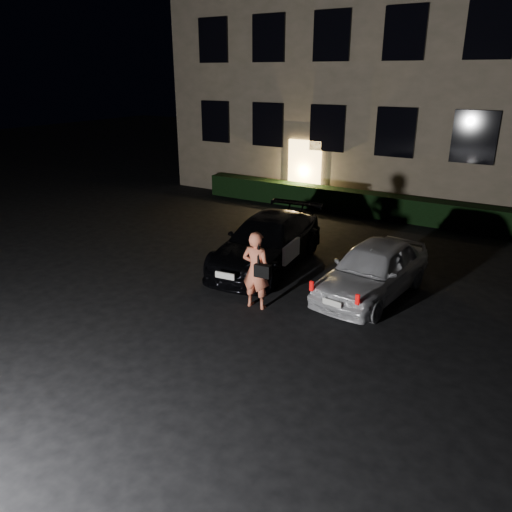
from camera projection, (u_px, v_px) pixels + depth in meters
The scene contains 6 objects.
ground at pixel (214, 342), 9.80m from camera, with size 80.00×80.00×0.00m, color black.
building at pixel (433, 45), 19.70m from camera, with size 20.00×8.11×12.00m.
hedge at pixel (385, 206), 18.05m from camera, with size 15.00×0.70×0.85m, color black.
sedan at pixel (268, 242), 13.49m from camera, with size 2.41×4.87×1.35m.
hatch at pixel (373, 270), 11.66m from camera, with size 1.97×3.97×1.30m.
man at pixel (256, 270), 10.98m from camera, with size 0.76×0.48×1.78m.
Camera 1 is at (5.21, -6.90, 4.99)m, focal length 35.00 mm.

